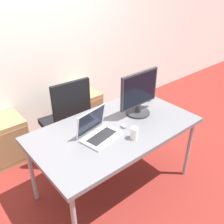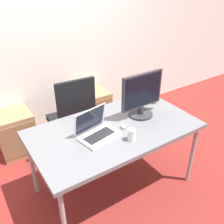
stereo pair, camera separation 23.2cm
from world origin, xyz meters
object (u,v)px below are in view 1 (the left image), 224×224
at_px(coffee_cup_brown, 147,96).
at_px(coffee_cup_white, 134,133).
at_px(cabinet_left, 7,140).
at_px(mouse, 123,126).
at_px(office_chair, 67,128).
at_px(laptop_center, 98,131).
at_px(monitor, 139,94).
at_px(cabinet_right, 83,110).

bearing_deg(coffee_cup_brown, coffee_cup_white, -145.49).
height_order(coffee_cup_white, coffee_cup_brown, coffee_cup_brown).
relative_size(cabinet_left, mouse, 9.38).
xyz_separation_m(office_chair, coffee_cup_white, (0.11, -1.02, 0.42)).
distance_m(office_chair, cabinet_left, 0.74).
bearing_deg(office_chair, coffee_cup_white, -83.79).
relative_size(office_chair, coffee_cup_white, 9.69).
bearing_deg(coffee_cup_white, laptop_center, 133.51).
bearing_deg(mouse, coffee_cup_brown, 22.44).
bearing_deg(coffee_cup_brown, office_chair, 141.98).
height_order(monitor, mouse, monitor).
distance_m(office_chair, laptop_center, 0.89).
relative_size(monitor, coffee_cup_brown, 4.23).
bearing_deg(cabinet_left, mouse, -58.68).
bearing_deg(monitor, coffee_cup_brown, 26.05).
bearing_deg(cabinet_right, monitor, -93.28).
xyz_separation_m(laptop_center, coffee_cup_brown, (0.85, 0.20, 0.01)).
bearing_deg(laptop_center, mouse, -8.65).
relative_size(monitor, coffee_cup_white, 4.27).
relative_size(mouse, coffee_cup_white, 0.54).
xyz_separation_m(office_chair, mouse, (0.16, -0.82, 0.38)).
xyz_separation_m(monitor, coffee_cup_brown, (0.29, 0.14, -0.16)).
distance_m(mouse, coffee_cup_brown, 0.64).
bearing_deg(office_chair, cabinet_left, 145.17).
bearing_deg(mouse, cabinet_left, 121.32).
relative_size(monitor, mouse, 7.97).
xyz_separation_m(laptop_center, coffee_cup_white, (0.22, -0.23, 0.00)).
xyz_separation_m(cabinet_left, mouse, (0.75, -1.24, 0.50)).
xyz_separation_m(office_chair, coffee_cup_brown, (0.74, -0.58, 0.42)).
xyz_separation_m(cabinet_right, laptop_center, (-0.63, -1.20, 0.53)).
bearing_deg(coffee_cup_white, monitor, 40.67).
bearing_deg(monitor, office_chair, 121.87).
bearing_deg(office_chair, laptop_center, -98.05).
relative_size(cabinet_left, laptop_center, 1.42).
distance_m(cabinet_right, laptop_center, 1.45).
relative_size(cabinet_right, monitor, 1.18).
bearing_deg(cabinet_left, coffee_cup_white, -63.66).
height_order(cabinet_left, mouse, mouse).
bearing_deg(cabinet_right, office_chair, -141.07).
height_order(office_chair, cabinet_right, office_chair).
bearing_deg(monitor, coffee_cup_white, -139.33).
bearing_deg(office_chair, mouse, -79.28).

